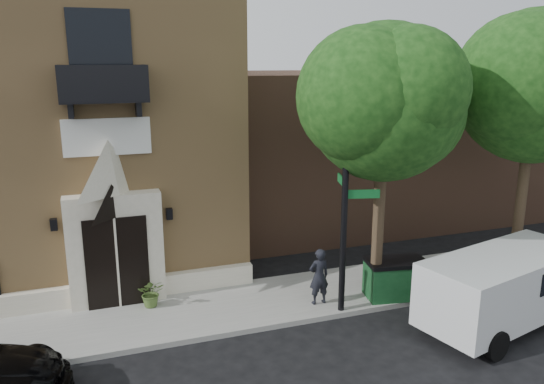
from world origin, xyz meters
The scene contains 12 objects.
ground centered at (0.00, 0.00, 0.00)m, with size 120.00×120.00×0.00m, color black.
sidewalk centered at (1.00, 1.50, 0.07)m, with size 42.00×3.00×0.15m, color gray.
church centered at (-2.99, 7.95, 4.63)m, with size 12.20×11.01×9.30m.
neighbour_building centered at (12.00, 9.00, 3.20)m, with size 18.00×8.00×6.40m, color brown.
street_tree_left centered at (6.03, 0.35, 5.87)m, with size 4.97×4.38×7.77m.
street_tree_mid centered at (11.03, 0.35, 6.20)m, with size 5.21×4.64×8.25m.
cargo_van centered at (8.71, -1.73, 1.12)m, with size 5.24×3.10×2.01m.
street_sign centered at (4.82, 0.21, 3.38)m, with size 1.00×1.17×6.43m.
fire_hydrant centered at (6.53, 0.22, 0.52)m, with size 0.43×0.34×0.75m.
dumpster centered at (6.68, 0.46, 0.73)m, with size 1.88×1.26×1.14m.
planter centered at (-0.15, 2.16, 0.55)m, with size 0.73×0.63×0.81m, color #48622B.
pedestrian_near centered at (4.37, 0.77, 0.97)m, with size 0.60×0.39×1.65m, color black.
Camera 1 is at (-1.46, -11.95, 6.95)m, focal length 35.00 mm.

